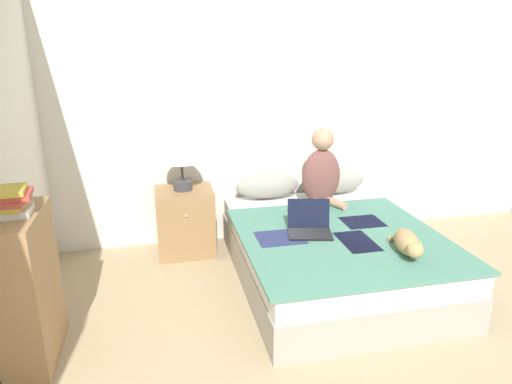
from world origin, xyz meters
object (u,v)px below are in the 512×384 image
(cat_tabby, at_px, (408,243))
(nightstand, at_px, (185,222))
(bed, at_px, (332,253))
(book_stack_top, at_px, (13,201))
(laptop_open, at_px, (309,226))
(bookshelf, at_px, (28,289))
(pillow_near, at_px, (267,186))
(pillow_far, at_px, (334,181))
(person_sitting, at_px, (322,172))
(table_lamp, at_px, (181,152))

(cat_tabby, distance_m, nightstand, 1.95)
(bed, distance_m, nightstand, 1.35)
(book_stack_top, bearing_deg, cat_tabby, -0.50)
(bed, height_order, laptop_open, laptop_open)
(bookshelf, bearing_deg, pillow_near, 37.34)
(cat_tabby, distance_m, book_stack_top, 2.48)
(pillow_far, xyz_separation_m, cat_tabby, (-0.01, -1.38, -0.04))
(person_sitting, relative_size, bookshelf, 0.74)
(pillow_far, bearing_deg, table_lamp, -176.99)
(cat_tabby, bearing_deg, pillow_near, -140.66)
(bed, xyz_separation_m, laptop_open, (-0.22, -0.06, 0.28))
(pillow_near, relative_size, book_stack_top, 2.63)
(laptop_open, height_order, book_stack_top, book_stack_top)
(laptop_open, relative_size, bookshelf, 0.40)
(table_lamp, distance_m, bookshelf, 1.70)
(person_sitting, bearing_deg, book_stack_top, -153.52)
(pillow_far, height_order, book_stack_top, book_stack_top)
(pillow_near, height_order, bookshelf, bookshelf)
(pillow_far, distance_m, bookshelf, 2.80)
(pillow_far, height_order, bookshelf, bookshelf)
(book_stack_top, bearing_deg, pillow_near, 37.41)
(nightstand, distance_m, bookshelf, 1.64)
(pillow_near, relative_size, laptop_open, 1.61)
(cat_tabby, bearing_deg, book_stack_top, -76.26)
(nightstand, bearing_deg, book_stack_top, -127.82)
(person_sitting, height_order, table_lamp, person_sitting)
(nightstand, height_order, bookshelf, bookshelf)
(laptop_open, bearing_deg, bookshelf, -153.19)
(pillow_far, relative_size, bookshelf, 0.65)
(pillow_near, xyz_separation_m, cat_tabby, (0.65, -1.38, -0.04))
(cat_tabby, height_order, book_stack_top, book_stack_top)
(person_sitting, bearing_deg, bed, -100.07)
(table_lamp, height_order, book_stack_top, table_lamp)
(pillow_near, bearing_deg, nightstand, -174.57)
(bed, distance_m, bookshelf, 2.19)
(pillow_near, xyz_separation_m, pillow_far, (0.66, 0.00, 0.00))
(nightstand, relative_size, book_stack_top, 2.62)
(pillow_near, relative_size, pillow_far, 1.00)
(laptop_open, relative_size, table_lamp, 0.78)
(book_stack_top, bearing_deg, table_lamp, 52.27)
(pillow_far, xyz_separation_m, person_sitting, (-0.23, -0.26, 0.18))
(table_lamp, bearing_deg, pillow_near, 5.52)
(nightstand, bearing_deg, pillow_far, 2.95)
(pillow_far, xyz_separation_m, laptop_open, (-0.55, -0.88, -0.06))
(table_lamp, bearing_deg, nightstand, 19.83)
(pillow_far, bearing_deg, bed, -111.79)
(pillow_far, relative_size, nightstand, 1.00)
(pillow_near, bearing_deg, laptop_open, -82.83)
(laptop_open, height_order, nightstand, laptop_open)
(person_sitting, xyz_separation_m, bookshelf, (-2.21, -1.10, -0.28))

